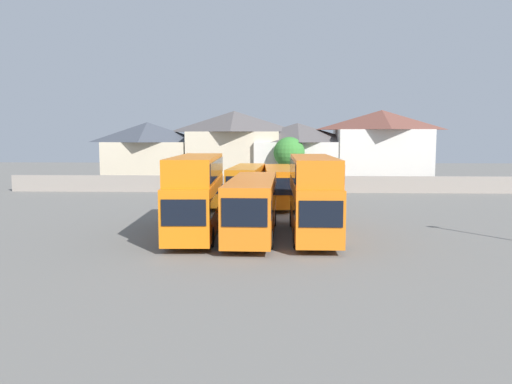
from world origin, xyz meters
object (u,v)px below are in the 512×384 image
house_terrace_right (297,154)px  house_terrace_far_right (381,148)px  bus_2 (253,203)px  bus_5 (279,183)px  bus_3 (313,192)px  bus_1 (196,190)px  tree_left_of_lot (289,153)px  house_terrace_centre (234,148)px  house_terrace_left (148,153)px  bus_4 (247,183)px

house_terrace_right → house_terrace_far_right: (10.08, -0.28, 0.77)m
bus_2 → bus_5: (1.67, 14.47, -0.10)m
bus_2 → bus_3: bus_3 is taller
bus_1 → bus_3: bearing=85.0°
bus_3 → house_terrace_right: 31.92m
bus_2 → tree_left_of_lot: (2.82, 27.17, 2.23)m
house_terrace_far_right → house_terrace_right: bearing=178.4°
bus_1 → house_terrace_far_right: (17.51, 31.32, 1.97)m
house_terrace_centre → house_terrace_right: bearing=-3.0°
house_terrace_right → tree_left_of_lot: 4.99m
bus_3 → house_terrace_far_right: (10.37, 31.61, 1.98)m
bus_5 → house_terrace_left: bearing=-139.5°
bus_1 → house_terrace_left: bearing=-163.4°
bus_3 → house_terrace_far_right: size_ratio=0.98×
house_terrace_far_right → tree_left_of_lot: 12.10m
bus_3 → house_terrace_centre: (-7.49, 32.30, 1.96)m
bus_4 → house_terrace_left: 21.91m
bus_1 → bus_4: size_ratio=1.06×
bus_2 → house_terrace_right: size_ratio=1.09×
bus_4 → bus_5: 2.92m
bus_2 → house_terrace_far_right: 34.81m
bus_5 → tree_left_of_lot: (1.15, 12.71, 2.34)m
bus_4 → house_terrace_left: house_terrace_left is taller
house_terrace_left → tree_left_of_lot: 18.04m
bus_4 → bus_5: size_ratio=0.92×
bus_5 → house_terrace_right: 17.82m
house_terrace_left → house_terrace_centre: size_ratio=0.92×
bus_3 → house_terrace_far_right: bearing=161.7°
bus_5 → house_terrace_right: bearing=170.5°
house_terrace_left → tree_left_of_lot: house_terrace_left is taller
house_terrace_left → bus_1: bearing=-70.7°
house_terrace_far_right → bus_5: bearing=-125.6°
bus_3 → bus_5: bearing=-172.3°
bus_3 → bus_4: bearing=-161.7°
bus_2 → house_terrace_left: house_terrace_left is taller
bus_1 → bus_5: 14.98m
house_terrace_right → house_terrace_far_right: size_ratio=0.96×
bus_3 → house_terrace_far_right: house_terrace_far_right is taller
house_terrace_far_right → bus_1: bearing=-119.2°
house_terrace_centre → tree_left_of_lot: house_terrace_centre is taller
house_terrace_right → house_terrace_far_right: 10.11m
bus_1 → house_terrace_right: bearing=164.1°
bus_5 → tree_left_of_lot: size_ratio=1.97×
house_terrace_left → house_terrace_far_right: bearing=-0.6°
bus_5 → house_terrace_far_right: house_terrace_far_right is taller
bus_5 → tree_left_of_lot: bearing=172.6°
bus_4 → house_terrace_right: (5.17, 17.28, 1.99)m
bus_2 → tree_left_of_lot: bearing=175.2°
house_terrace_far_right → tree_left_of_lot: size_ratio=1.88×
bus_3 → bus_5: (-1.98, 14.33, -0.82)m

